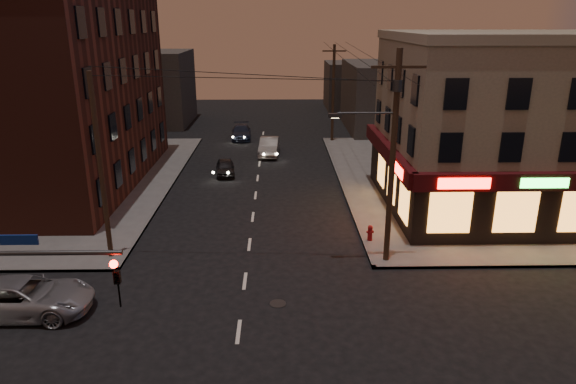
{
  "coord_description": "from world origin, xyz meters",
  "views": [
    {
      "loc": [
        1.55,
        -16.86,
        11.29
      ],
      "look_at": [
        2.03,
        7.18,
        3.2
      ],
      "focal_mm": 32.0,
      "sensor_mm": 36.0,
      "label": 1
    }
  ],
  "objects_px": {
    "suv_cross": "(24,297)",
    "sedan_far": "(241,132)",
    "sedan_near": "(225,167)",
    "fire_hydrant": "(370,232)",
    "sedan_mid": "(269,146)"
  },
  "relations": [
    {
      "from": "sedan_mid",
      "to": "sedan_far",
      "type": "bearing_deg",
      "value": 117.25
    },
    {
      "from": "sedan_near",
      "to": "fire_hydrant",
      "type": "xyz_separation_m",
      "value": [
        8.91,
        -12.86,
        0.04
      ]
    },
    {
      "from": "sedan_near",
      "to": "sedan_mid",
      "type": "height_order",
      "value": "sedan_mid"
    },
    {
      "from": "sedan_near",
      "to": "sedan_mid",
      "type": "bearing_deg",
      "value": 55.37
    },
    {
      "from": "sedan_near",
      "to": "fire_hydrant",
      "type": "distance_m",
      "value": 15.64
    },
    {
      "from": "sedan_mid",
      "to": "fire_hydrant",
      "type": "xyz_separation_m",
      "value": [
        5.63,
        -18.88,
        -0.14
      ]
    },
    {
      "from": "sedan_mid",
      "to": "sedan_far",
      "type": "height_order",
      "value": "sedan_mid"
    },
    {
      "from": "sedan_near",
      "to": "suv_cross",
      "type": "bearing_deg",
      "value": -113.64
    },
    {
      "from": "sedan_far",
      "to": "fire_hydrant",
      "type": "bearing_deg",
      "value": -74.3
    },
    {
      "from": "suv_cross",
      "to": "fire_hydrant",
      "type": "height_order",
      "value": "suv_cross"
    },
    {
      "from": "suv_cross",
      "to": "fire_hydrant",
      "type": "xyz_separation_m",
      "value": [
        15.07,
        6.63,
        -0.13
      ]
    },
    {
      "from": "sedan_near",
      "to": "fire_hydrant",
      "type": "bearing_deg",
      "value": -61.37
    },
    {
      "from": "sedan_near",
      "to": "sedan_far",
      "type": "bearing_deg",
      "value": 82.14
    },
    {
      "from": "fire_hydrant",
      "to": "sedan_mid",
      "type": "bearing_deg",
      "value": 106.62
    },
    {
      "from": "suv_cross",
      "to": "sedan_far",
      "type": "distance_m",
      "value": 32.74
    }
  ]
}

